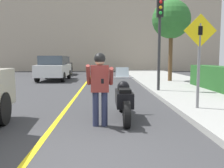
# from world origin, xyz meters

# --- Properties ---
(ground_plane) EXTENTS (80.00, 80.00, 0.00)m
(ground_plane) POSITION_xyz_m (0.00, 0.00, 0.00)
(ground_plane) COLOR #38383A
(road_center_line) EXTENTS (0.12, 36.00, 0.01)m
(road_center_line) POSITION_xyz_m (-0.60, 6.00, 0.00)
(road_center_line) COLOR yellow
(road_center_line) RESTS_ON ground
(building_backdrop) EXTENTS (28.00, 1.20, 9.82)m
(building_backdrop) POSITION_xyz_m (0.00, 26.00, 4.91)
(building_backdrop) COLOR #B2A38E
(building_backdrop) RESTS_ON ground
(motorcycle) EXTENTS (0.62, 2.30, 1.29)m
(motorcycle) POSITION_xyz_m (1.06, 2.57, 0.50)
(motorcycle) COLOR black
(motorcycle) RESTS_ON ground
(person_biker) EXTENTS (0.59, 0.46, 1.66)m
(person_biker) POSITION_xyz_m (0.47, 1.87, 1.01)
(person_biker) COLOR #282D4C
(person_biker) RESTS_ON ground
(crossing_sign) EXTENTS (0.91, 0.08, 2.59)m
(crossing_sign) POSITION_xyz_m (3.18, 3.15, 1.70)
(crossing_sign) COLOR slate
(crossing_sign) RESTS_ON sidewalk_curb
(traffic_light) EXTENTS (0.26, 0.30, 3.86)m
(traffic_light) POSITION_xyz_m (2.90, 6.99, 2.82)
(traffic_light) COLOR #2D2D30
(traffic_light) RESTS_ON sidewalk_curb
(hedge_row) EXTENTS (0.90, 5.15, 1.03)m
(hedge_row) POSITION_xyz_m (5.60, 6.95, 0.66)
(hedge_row) COLOR #235623
(hedge_row) RESTS_ON sidewalk_curb
(street_tree) EXTENTS (2.29, 2.29, 4.84)m
(street_tree) POSITION_xyz_m (4.55, 11.44, 3.81)
(street_tree) COLOR brown
(street_tree) RESTS_ON sidewalk_curb
(parked_car_white) EXTENTS (1.88, 4.20, 1.68)m
(parked_car_white) POSITION_xyz_m (-2.94, 13.56, 0.86)
(parked_car_white) COLOR black
(parked_car_white) RESTS_ON ground
(parked_car_black) EXTENTS (1.88, 4.20, 1.68)m
(parked_car_black) POSITION_xyz_m (-3.56, 19.12, 0.86)
(parked_car_black) COLOR black
(parked_car_black) RESTS_ON ground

